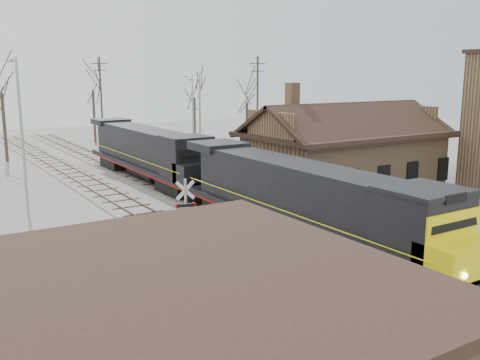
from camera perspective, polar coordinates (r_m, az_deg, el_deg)
The scene contains 18 objects.
ground at distance 25.83m, azimuth 9.70°, elevation -8.26°, with size 140.00×140.00×0.00m, color gray.
road at distance 25.82m, azimuth 9.70°, elevation -8.23°, with size 60.00×9.00×0.03m, color slate.
track_main at distance 37.81m, azimuth -5.64°, elevation -1.74°, with size 3.40×90.00×0.24m.
track_siding at distance 36.08m, azimuth -12.04°, elevation -2.57°, with size 3.40×90.00×0.24m.
depot at distance 41.77m, azimuth 11.08°, elevation 2.63°, with size 15.20×9.31×7.90m.
locomotive_lead at distance 26.32m, azimuth 7.53°, elevation -2.58°, with size 2.95×19.75×4.38m.
locomotive_trailing at distance 43.33m, azimuth -9.66°, elevation 2.85°, with size 2.95×19.75×4.15m.
crossbuck_near at distance 23.92m, azimuth 20.67°, elevation -5.58°, with size 1.10×0.56×4.12m.
crossbuck_far at distance 25.90m, azimuth -5.79°, elevation -4.05°, with size 1.04×0.29×3.66m.
streetlight_a at distance 35.88m, azimuth -22.34°, elevation 5.24°, with size 0.25×2.04×9.52m.
streetlight_b at distance 46.79m, azimuth -4.39°, elevation 6.47°, with size 0.25×2.04×8.20m.
streetlight_c at distance 60.80m, azimuth -5.13°, elevation 7.65°, with size 0.25×2.04×8.35m.
utility_pole_b at distance 69.13m, azimuth -14.59°, elevation 8.42°, with size 2.00×0.24×10.50m.
utility_pole_c at distance 60.51m, azimuth 1.88°, elevation 8.35°, with size 2.00×0.24×10.39m.
tree_b at distance 56.94m, azimuth -24.18°, elevation 9.57°, with size 4.46×4.46×10.94m.
tree_c at distance 66.96m, azimuth -15.48°, elevation 10.13°, with size 4.37×4.37×10.71m.
tree_d at distance 65.47m, azimuth -4.92°, elevation 9.58°, with size 3.79×3.79×9.28m.
tree_e at distance 63.33m, azimuth 0.74°, elevation 9.03°, with size 3.45×3.45×8.46m.
Camera 1 is at (-16.45, -17.95, 8.60)m, focal length 40.00 mm.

